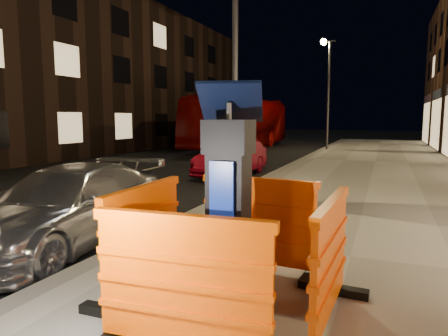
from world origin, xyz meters
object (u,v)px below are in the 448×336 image
at_px(barrier_front, 182,288).
at_px(car_red, 232,176).
at_px(parking_kiosk, 229,204).
at_px(barrier_back, 258,225).
at_px(barrier_kerbside, 144,238).
at_px(car_silver, 69,243).
at_px(barrier_bldgside, 330,262).
at_px(bus_doubledecker, 241,149).

xyz_separation_m(barrier_front, car_red, (-3.42, 10.00, -0.71)).
relative_size(parking_kiosk, barrier_back, 1.40).
distance_m(parking_kiosk, barrier_kerbside, 1.05).
bearing_deg(barrier_kerbside, car_silver, 58.95).
relative_size(parking_kiosk, car_red, 0.54).
distance_m(barrier_back, barrier_bldgside, 1.34).
distance_m(barrier_front, barrier_bldgside, 1.34).
relative_size(car_silver, car_red, 1.11).
xyz_separation_m(car_silver, bus_doubledecker, (-3.95, 19.07, 0.00)).
bearing_deg(barrier_front, car_red, 104.57).
bearing_deg(barrier_kerbside, barrier_bldgside, -91.33).
distance_m(barrier_front, car_silver, 3.97).
bearing_deg(car_silver, barrier_kerbside, -34.93).
relative_size(barrier_back, bus_doubledecker, 0.12).
bearing_deg(car_red, barrier_front, -69.74).
bearing_deg(bus_doubledecker, car_silver, -77.40).
xyz_separation_m(parking_kiosk, barrier_back, (0.00, 0.95, -0.44)).
bearing_deg(bus_doubledecker, barrier_kerbside, -72.15).
height_order(barrier_front, barrier_bldgside, same).
bearing_deg(barrier_front, bus_doubledecker, 104.23).
bearing_deg(car_silver, car_red, 86.40).
relative_size(barrier_front, car_red, 0.39).
distance_m(barrier_back, barrier_kerbside, 1.34).
height_order(car_red, bus_doubledecker, bus_doubledecker).
distance_m(parking_kiosk, bus_doubledecker, 21.61).
distance_m(barrier_front, bus_doubledecker, 22.49).
height_order(barrier_front, bus_doubledecker, bus_doubledecker).
xyz_separation_m(barrier_back, bus_doubledecker, (-7.16, 19.41, -0.71)).
height_order(barrier_front, barrier_kerbside, same).
bearing_deg(bus_doubledecker, car_red, -70.84).
distance_m(barrier_back, bus_doubledecker, 20.70).
height_order(barrier_front, barrier_back, same).
distance_m(barrier_bldgside, car_silver, 4.41).
bearing_deg(car_red, car_silver, -87.02).
xyz_separation_m(barrier_bldgside, car_red, (-4.37, 9.05, -0.71)).
height_order(parking_kiosk, barrier_bldgside, parking_kiosk).
relative_size(parking_kiosk, barrier_bldgside, 1.40).
height_order(barrier_front, car_red, barrier_front).
xyz_separation_m(barrier_front, barrier_back, (0.00, 1.90, 0.00)).
relative_size(barrier_kerbside, car_silver, 0.35).
bearing_deg(barrier_kerbside, barrier_front, -136.33).
xyz_separation_m(car_red, bus_doubledecker, (-3.73, 11.31, 0.00)).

